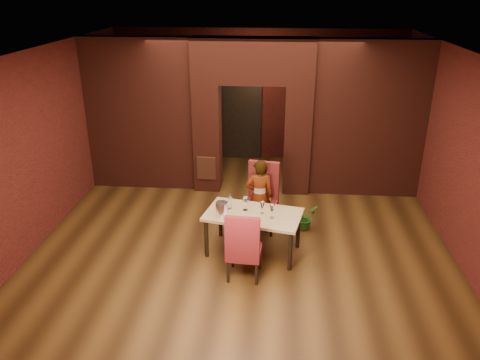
% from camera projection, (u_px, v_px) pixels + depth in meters
% --- Properties ---
extents(floor, '(8.00, 8.00, 0.00)m').
position_uv_depth(floor, '(245.00, 232.00, 8.48)').
color(floor, '#4C2F13').
rests_on(floor, ground).
extents(ceiling, '(7.00, 8.00, 0.04)m').
position_uv_depth(ceiling, '(245.00, 51.00, 7.22)').
color(ceiling, silver).
rests_on(ceiling, ground).
extents(wall_back, '(7.00, 0.04, 3.20)m').
position_uv_depth(wall_back, '(257.00, 96.00, 11.52)').
color(wall_back, maroon).
rests_on(wall_back, ground).
extents(wall_front, '(7.00, 0.04, 3.20)m').
position_uv_depth(wall_front, '(211.00, 296.00, 4.18)').
color(wall_front, maroon).
rests_on(wall_front, ground).
extents(wall_left, '(0.04, 8.00, 3.20)m').
position_uv_depth(wall_left, '(45.00, 143.00, 8.13)').
color(wall_left, maroon).
rests_on(wall_left, ground).
extents(wall_right, '(0.04, 8.00, 3.20)m').
position_uv_depth(wall_right, '(460.00, 155.00, 7.57)').
color(wall_right, maroon).
rests_on(wall_right, ground).
extents(pillar_left, '(0.55, 0.55, 2.30)m').
position_uv_depth(pillar_left, '(208.00, 137.00, 9.93)').
color(pillar_left, maroon).
rests_on(pillar_left, ground).
extents(pillar_right, '(0.55, 0.55, 2.30)m').
position_uv_depth(pillar_right, '(297.00, 139.00, 9.78)').
color(pillar_right, maroon).
rests_on(pillar_right, ground).
extents(lintel, '(2.45, 0.55, 0.90)m').
position_uv_depth(lintel, '(253.00, 61.00, 9.23)').
color(lintel, maroon).
rests_on(lintel, ground).
extents(wing_wall_left, '(2.28, 0.35, 3.20)m').
position_uv_depth(wing_wall_left, '(141.00, 115.00, 9.87)').
color(wing_wall_left, maroon).
rests_on(wing_wall_left, ground).
extents(wing_wall_right, '(2.28, 0.35, 3.20)m').
position_uv_depth(wing_wall_right, '(368.00, 120.00, 9.49)').
color(wing_wall_right, maroon).
rests_on(wing_wall_right, ground).
extents(vent_panel, '(0.40, 0.03, 0.50)m').
position_uv_depth(vent_panel, '(206.00, 168.00, 9.90)').
color(vent_panel, '#A34F2F').
rests_on(vent_panel, ground).
extents(rear_door, '(0.90, 0.08, 2.10)m').
position_uv_depth(rear_door, '(241.00, 118.00, 11.71)').
color(rear_door, black).
rests_on(rear_door, ground).
extents(rear_door_frame, '(1.02, 0.04, 2.22)m').
position_uv_depth(rear_door_frame, '(241.00, 118.00, 11.67)').
color(rear_door_frame, black).
rests_on(rear_door_frame, ground).
extents(dining_table, '(1.68, 1.16, 0.72)m').
position_uv_depth(dining_table, '(253.00, 233.00, 7.74)').
color(dining_table, tan).
rests_on(dining_table, ground).
extents(chair_far, '(0.64, 0.64, 1.23)m').
position_uv_depth(chair_far, '(261.00, 198.00, 8.38)').
color(chair_far, maroon).
rests_on(chair_far, ground).
extents(chair_near, '(0.54, 0.54, 1.12)m').
position_uv_depth(chair_near, '(244.00, 244.00, 7.02)').
color(chair_near, maroon).
rests_on(chair_near, ground).
extents(person_seated, '(0.52, 0.36, 1.37)m').
position_uv_depth(person_seated, '(259.00, 196.00, 8.28)').
color(person_seated, beige).
rests_on(person_seated, ground).
extents(wine_glass_a, '(0.09, 0.09, 0.23)m').
position_uv_depth(wine_glass_a, '(245.00, 204.00, 7.66)').
color(wine_glass_a, white).
rests_on(wine_glass_a, dining_table).
extents(wine_glass_b, '(0.08, 0.08, 0.20)m').
position_uv_depth(wine_glass_b, '(262.00, 208.00, 7.56)').
color(wine_glass_b, silver).
rests_on(wine_glass_b, dining_table).
extents(wine_glass_c, '(0.09, 0.09, 0.23)m').
position_uv_depth(wine_glass_c, '(272.00, 211.00, 7.40)').
color(wine_glass_c, white).
rests_on(wine_glass_c, dining_table).
extents(tasting_sheet, '(0.31, 0.24, 0.00)m').
position_uv_depth(tasting_sheet, '(237.00, 219.00, 7.41)').
color(tasting_sheet, silver).
rests_on(tasting_sheet, dining_table).
extents(wine_bucket, '(0.19, 0.19, 0.24)m').
position_uv_depth(wine_bucket, '(222.00, 209.00, 7.47)').
color(wine_bucket, silver).
rests_on(wine_bucket, dining_table).
extents(water_bottle, '(0.06, 0.06, 0.26)m').
position_uv_depth(water_bottle, '(230.00, 201.00, 7.71)').
color(water_bottle, white).
rests_on(water_bottle, dining_table).
extents(potted_plant, '(0.55, 0.55, 0.46)m').
position_uv_depth(potted_plant, '(304.00, 217.00, 8.52)').
color(potted_plant, '#25631B').
rests_on(potted_plant, ground).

